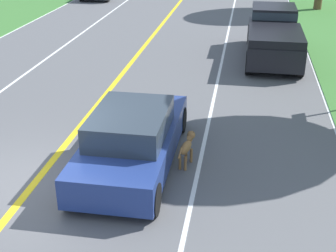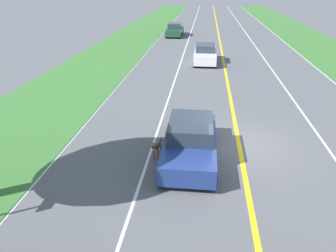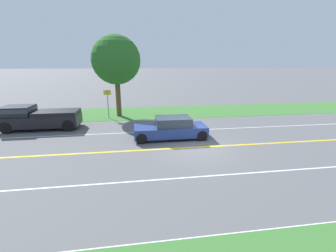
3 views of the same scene
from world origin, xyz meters
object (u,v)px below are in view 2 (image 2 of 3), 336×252
Objects in this scene: ego_car at (190,141)px; car_trailing_mid at (175,30)px; dog at (157,146)px; car_trailing_near at (205,54)px.

ego_car is 29.72m from car_trailing_mid.
car_trailing_mid is (3.36, -29.53, 0.01)m from ego_car.
ego_car is at bearing -157.54° from dog.
ego_car is at bearing 96.49° from car_trailing_mid.
dog is (1.24, 0.22, -0.19)m from ego_car.
car_trailing_near is 14.22m from car_trailing_mid.
ego_car is at bearing 88.52° from car_trailing_near.
ego_car is 15.82m from car_trailing_near.
car_trailing_near is 0.92× the size of car_trailing_mid.
dog is at bearing 84.12° from car_trailing_near.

